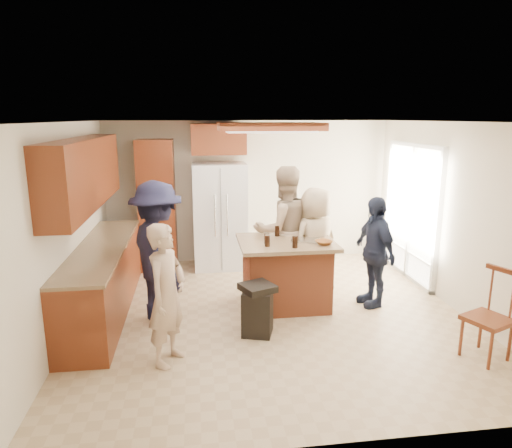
{
  "coord_description": "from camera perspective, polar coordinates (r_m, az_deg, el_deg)",
  "views": [
    {
      "loc": [
        -0.96,
        -5.54,
        2.56
      ],
      "look_at": [
        -0.16,
        0.39,
        1.15
      ],
      "focal_mm": 32.0,
      "sensor_mm": 36.0,
      "label": 1
    }
  ],
  "objects": [
    {
      "name": "room_shell",
      "position": [
        9.11,
        28.34,
        0.93
      ],
      "size": [
        8.0,
        5.2,
        5.0
      ],
      "color": "tan",
      "rests_on": "ground"
    },
    {
      "name": "person_front_left",
      "position": [
        4.87,
        -11.08,
        -8.68
      ],
      "size": [
        0.61,
        0.68,
        1.52
      ],
      "primitive_type": "imported",
      "rotation": [
        0.0,
        0.0,
        1.09
      ],
      "color": "tan",
      "rests_on": "ground"
    },
    {
      "name": "person_behind_left",
      "position": [
        6.68,
        3.49,
        -0.8
      ],
      "size": [
        1.0,
        0.73,
        1.88
      ],
      "primitive_type": "imported",
      "rotation": [
        0.0,
        0.0,
        3.33
      ],
      "color": "tan",
      "rests_on": "ground"
    },
    {
      "name": "person_behind_right",
      "position": [
        6.59,
        7.4,
        -2.33
      ],
      "size": [
        0.93,
        0.81,
        1.6
      ],
      "primitive_type": "imported",
      "rotation": [
        0.0,
        0.0,
        3.62
      ],
      "color": "tan",
      "rests_on": "ground"
    },
    {
      "name": "person_side_right",
      "position": [
        6.45,
        14.57,
        -3.36
      ],
      "size": [
        0.59,
        0.95,
        1.53
      ],
      "primitive_type": "imported",
      "rotation": [
        0.0,
        0.0,
        -1.42
      ],
      "color": "#1C2338",
      "rests_on": "ground"
    },
    {
      "name": "person_counter",
      "position": [
        5.82,
        -12.15,
        -3.57
      ],
      "size": [
        0.98,
        1.29,
        1.81
      ],
      "primitive_type": "imported",
      "rotation": [
        0.0,
        0.0,
        2.0
      ],
      "color": "#1B1C36",
      "rests_on": "ground"
    },
    {
      "name": "left_cabinetry",
      "position": [
        6.28,
        -19.23,
        -2.29
      ],
      "size": [
        0.64,
        3.0,
        2.3
      ],
      "color": "maroon",
      "rests_on": "ground"
    },
    {
      "name": "back_wall_units",
      "position": [
        7.84,
        -10.38,
        4.38
      ],
      "size": [
        1.8,
        0.6,
        2.45
      ],
      "color": "maroon",
      "rests_on": "ground"
    },
    {
      "name": "refrigerator",
      "position": [
        7.85,
        -4.54,
        1.0
      ],
      "size": [
        0.9,
        0.76,
        1.8
      ],
      "color": "white",
      "rests_on": "ground"
    },
    {
      "name": "kitchen_island",
      "position": [
        6.3,
        3.75,
        -6.08
      ],
      "size": [
        1.28,
        1.03,
        0.93
      ],
      "color": "#A54A2A",
      "rests_on": "ground"
    },
    {
      "name": "island_items",
      "position": [
        6.1,
        5.7,
        -1.88
      ],
      "size": [
        0.92,
        0.69,
        0.15
      ],
      "color": "silver",
      "rests_on": "kitchen_island"
    },
    {
      "name": "trash_bin",
      "position": [
        5.54,
        0.19,
        -10.57
      ],
      "size": [
        0.47,
        0.47,
        0.63
      ],
      "color": "black",
      "rests_on": "ground"
    },
    {
      "name": "spindle_chair",
      "position": [
        5.56,
        27.11,
        -10.51
      ],
      "size": [
        0.55,
        0.55,
        0.99
      ],
      "color": "maroon",
      "rests_on": "ground"
    }
  ]
}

